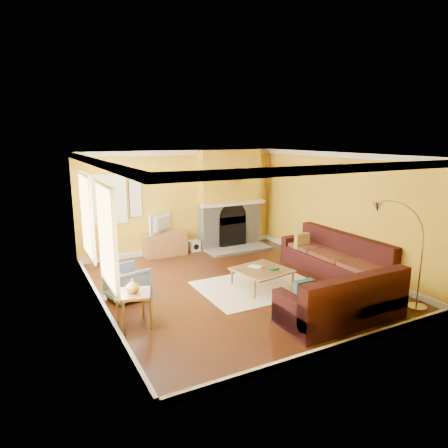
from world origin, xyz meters
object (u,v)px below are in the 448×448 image
media_console (165,244)px  arc_lamp (401,259)px  sectional_sofa (309,268)px  coffee_table (262,278)px  armchair (127,283)px  side_table (134,310)px

media_console → arc_lamp: bearing=-66.1°
sectional_sofa → coffee_table: 0.98m
media_console → armchair: size_ratio=1.54×
armchair → arc_lamp: size_ratio=0.35×
media_console → sectional_sofa: bearing=-63.4°
sectional_sofa → media_console: 4.03m
armchair → arc_lamp: bearing=-139.7°
media_console → side_table: media_console is taller
sectional_sofa → armchair: 3.61m
coffee_table → media_console: (-1.00, 3.10, 0.10)m
sectional_sofa → armchair: sectional_sofa is taller
sectional_sofa → coffee_table: sectional_sofa is taller
sectional_sofa → media_console: size_ratio=3.37×
sectional_sofa → side_table: sectional_sofa is taller
sectional_sofa → arc_lamp: size_ratio=1.80×
coffee_table → armchair: armchair is taller
coffee_table → arc_lamp: arc_lamp is taller
side_table → arc_lamp: 4.54m
coffee_table → side_table: 2.85m
armchair → side_table: size_ratio=1.20×
sectional_sofa → armchair: size_ratio=5.19×
sectional_sofa → side_table: 3.60m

